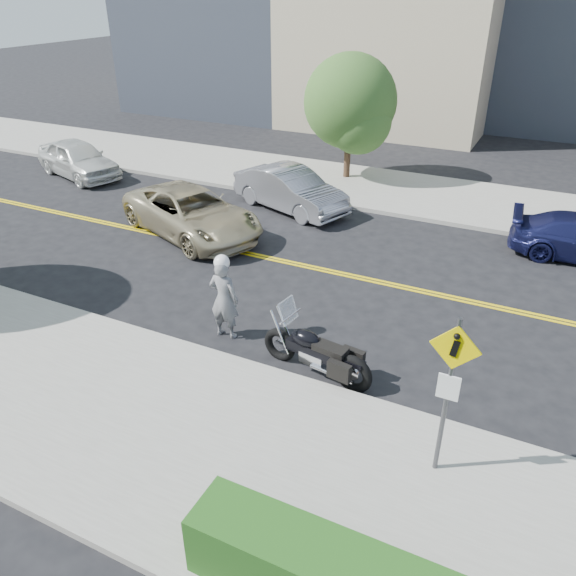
% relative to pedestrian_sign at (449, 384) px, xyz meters
% --- Properties ---
extents(ground_plane, '(120.00, 120.00, 0.00)m').
position_rel_pedestrian_sign_xyz_m(ground_plane, '(-4.20, 6.31, -1.96)').
color(ground_plane, black).
rests_on(ground_plane, ground).
extents(sidewalk_near, '(60.00, 5.00, 0.15)m').
position_rel_pedestrian_sign_xyz_m(sidewalk_near, '(-4.20, -1.19, -1.89)').
color(sidewalk_near, '#9E9B91').
rests_on(sidewalk_near, ground_plane).
extents(sidewalk_far, '(60.00, 5.00, 0.15)m').
position_rel_pedestrian_sign_xyz_m(sidewalk_far, '(-4.20, 13.81, -1.89)').
color(sidewalk_far, '#9E9B91').
rests_on(sidewalk_far, ground_plane).
extents(pedestrian_sign, '(0.78, 0.08, 3.00)m').
position_rel_pedestrian_sign_xyz_m(pedestrian_sign, '(0.00, 0.00, 0.00)').
color(pedestrian_sign, '#4C4C51').
rests_on(pedestrian_sign, sidewalk_near).
extents(motorcyclist, '(0.75, 0.51, 2.12)m').
position_rel_pedestrian_sign_xyz_m(motorcyclist, '(-5.47, 2.12, -0.90)').
color(motorcyclist, '#A9A9AE').
rests_on(motorcyclist, ground).
extents(motorcycle, '(2.67, 1.17, 1.57)m').
position_rel_pedestrian_sign_xyz_m(motorcycle, '(-2.96, 1.71, -1.18)').
color(motorcycle, black).
rests_on(motorcycle, ground).
extents(suv, '(5.97, 4.31, 1.51)m').
position_rel_pedestrian_sign_xyz_m(suv, '(-9.67, 6.87, -1.21)').
color(suv, '#BAAE88').
rests_on(suv, ground).
extents(parked_car_white, '(4.88, 3.11, 1.55)m').
position_rel_pedestrian_sign_xyz_m(parked_car_white, '(-17.63, 9.96, -1.19)').
color(parked_car_white, silver).
rests_on(parked_car_white, ground).
extents(parked_car_silver, '(4.90, 3.08, 1.52)m').
position_rel_pedestrian_sign_xyz_m(parked_car_silver, '(-7.76, 10.36, -1.20)').
color(parked_car_silver, '#97989E').
rests_on(parked_car_silver, ground).
extents(tree_far_a, '(3.72, 3.72, 5.08)m').
position_rel_pedestrian_sign_xyz_m(tree_far_a, '(-7.14, 14.56, 1.25)').
color(tree_far_a, '#382619').
rests_on(tree_far_a, ground).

